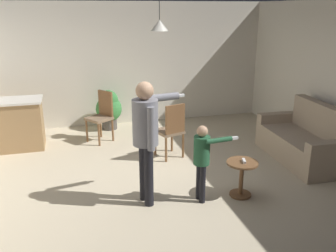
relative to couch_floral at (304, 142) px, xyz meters
The scene contains 12 objects.
ground 2.61m from the couch_floral, behind, with size 7.68×7.68×0.00m, color beige.
wall_back 4.11m from the couch_floral, 130.54° to the left, with size 6.40×0.10×2.70m, color silver.
couch_floral is the anchor object (origin of this frame).
kitchen_counter 5.38m from the couch_floral, 159.54° to the left, with size 1.26×0.66×0.95m.
side_table_by_couch 1.88m from the couch_floral, 151.01° to the right, with size 0.44×0.44×0.52m.
person_adult 3.13m from the couch_floral, 166.01° to the right, with size 0.79×0.58×1.68m.
person_child 2.43m from the couch_floral, 158.21° to the right, with size 0.58×0.32×1.09m.
dining_chair_by_counter 3.83m from the couch_floral, 150.19° to the left, with size 0.59×0.59×1.00m.
dining_chair_near_wall 2.34m from the couch_floral, 163.12° to the left, with size 0.53×0.53×1.00m.
potted_plant_corner 4.06m from the couch_floral, 139.92° to the left, with size 0.56×0.56×0.87m.
spare_remote_on_table 1.89m from the couch_floral, 150.37° to the right, with size 0.04×0.13×0.04m, color white.
ceiling_light_pendant 3.32m from the couch_floral, 144.31° to the left, with size 0.32×0.32×0.55m.
Camera 1 is at (-1.26, -4.93, 2.54)m, focal length 38.78 mm.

